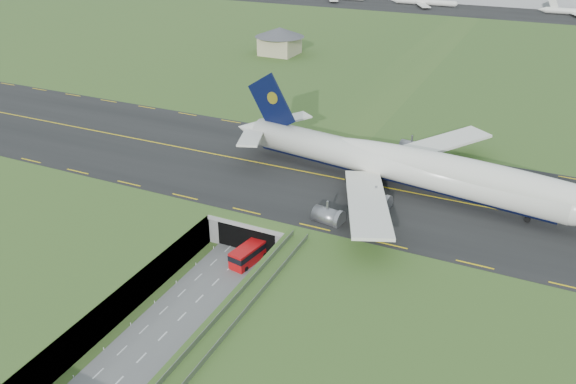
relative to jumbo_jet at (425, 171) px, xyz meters
The scene contains 9 objects.
ground 43.91m from the jumbo_jet, 128.73° to the right, with size 900.00×900.00×0.00m, color #305221.
airfield_deck 43.23m from the jumbo_jet, 128.73° to the right, with size 800.00×800.00×6.00m, color gray.
trench_road 49.78m from the jumbo_jet, 123.17° to the right, with size 12.00×75.00×0.20m, color slate.
taxiway 27.05m from the jumbo_jet, behind, with size 800.00×44.00×0.18m, color black.
tunnel_portal 32.20m from the jumbo_jet, 148.32° to the right, with size 17.00×22.30×6.00m.
guideway 54.79m from the jumbo_jet, 106.57° to the right, with size 3.00×53.00×7.05m.
jumbo_jet is the anchor object (origin of this frame).
shuttle_tram 38.36m from the jumbo_jet, 131.05° to the right, with size 4.35×8.52×3.30m.
service_building 124.25m from the jumbo_jet, 129.19° to the left, with size 19.52×19.52×10.45m.
Camera 1 is at (44.69, -68.94, 57.59)m, focal length 35.00 mm.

